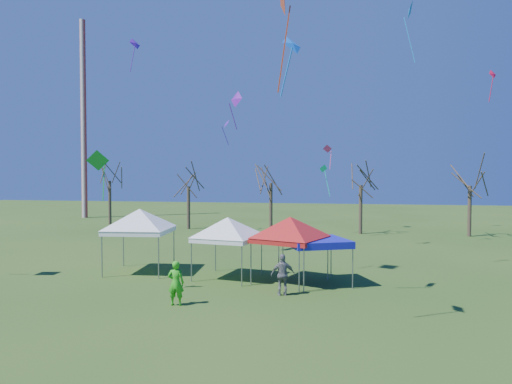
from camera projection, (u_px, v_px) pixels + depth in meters
ground at (234, 300)px, 19.45m from camera, size 140.00×140.00×0.00m
radio_mast at (84, 119)px, 57.74m from camera, size 0.70×0.70×25.00m
tree_0 at (109, 165)px, 50.09m from camera, size 3.83×3.83×8.44m
tree_1 at (188, 171)px, 45.49m from camera, size 3.42×3.42×7.54m
tree_2 at (271, 166)px, 43.60m from camera, size 3.71×3.71×8.18m
tree_3 at (361, 168)px, 41.66m from camera, size 3.59×3.59×7.91m
tree_4 at (470, 167)px, 39.83m from camera, size 3.58×3.58×7.89m
tent_white_west at (140, 213)px, 25.10m from camera, size 4.56×4.56×4.04m
tent_white_mid at (228, 221)px, 23.57m from camera, size 4.09×4.09×3.66m
tent_red at (290, 221)px, 22.62m from camera, size 4.04×4.04×3.79m
tent_blue at (316, 242)px, 22.36m from camera, size 3.73×3.73×2.22m
person_green at (176, 283)px, 18.67m from camera, size 0.72×0.51×1.84m
person_grey at (283, 275)px, 20.24m from camera, size 1.16×0.74×1.84m
kite_17 at (410, 11)px, 22.37m from camera, size 0.58×1.02×3.03m
kite_11 at (236, 99)px, 32.71m from camera, size 1.22×1.05×2.75m
kite_2 at (135, 44)px, 40.53m from camera, size 1.16×1.45×3.11m
kite_13 at (226, 124)px, 40.20m from camera, size 0.93×1.04×2.27m
kite_27 at (292, 45)px, 18.71m from camera, size 1.22×1.28×2.60m
kite_5 at (284, 1)px, 14.63m from camera, size 0.53×1.12×3.56m
kite_19 at (328, 149)px, 38.74m from camera, size 0.86×0.61×2.12m
kite_1 at (98, 161)px, 19.95m from camera, size 1.08×0.79×2.24m
kite_22 at (324, 170)px, 41.42m from camera, size 1.12×1.08×2.94m
kite_12 at (493, 75)px, 37.88m from camera, size 0.94×0.86×2.72m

